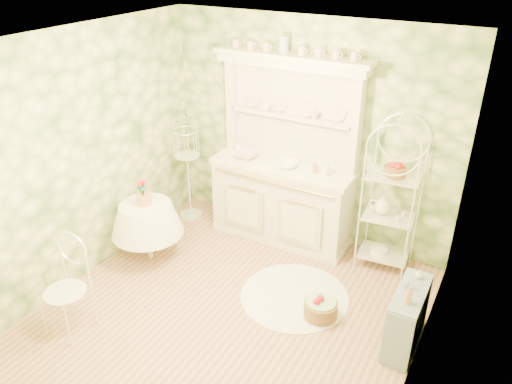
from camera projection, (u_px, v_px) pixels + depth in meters
The scene contains 22 objects.
floor at pixel (233, 310), 5.17m from camera, with size 3.60×3.60×0.00m, color tan.
ceiling at pixel (225, 43), 3.93m from camera, with size 3.60×3.60×0.00m, color white.
wall_left at pixel (86, 157), 5.33m from camera, with size 3.60×3.60×0.00m, color beige.
wall_right at pixel (431, 248), 3.77m from camera, with size 3.60×3.60×0.00m, color beige.
wall_back at pixel (309, 133), 5.95m from camera, with size 3.60×3.60×0.00m, color beige.
wall_front at pixel (79, 310), 3.15m from camera, with size 3.60×3.60×0.00m, color beige.
kitchen_dresser at pixel (283, 154), 5.91m from camera, with size 1.87×0.61×2.29m, color silver.
bakers_rack at pixel (391, 200), 5.49m from camera, with size 0.54×0.38×1.73m, color white.
side_shelf at pixel (407, 319), 4.62m from camera, with size 0.25×0.68×0.58m, color #7D8AA6.
round_table at pixel (149, 235), 5.89m from camera, with size 0.56×0.56×0.61m, color white.
cafe_chair at pixel (66, 295), 4.74m from camera, with size 0.37×0.37×0.82m, color white.
birdcage_stand at pixel (188, 168), 6.55m from camera, with size 0.34×0.34×1.46m, color white.
floor_basket at pixel (321, 309), 5.03m from camera, with size 0.30×0.30×0.20m, color olive.
lace_rug at pixel (294, 296), 5.36m from camera, with size 1.17×1.17×0.01m, color white.
bowl_floral at pixel (246, 157), 6.15m from camera, with size 0.27×0.27×0.07m, color white.
bowl_white at pixel (287, 167), 5.89m from camera, with size 0.24×0.24×0.08m, color white.
cup_left at pixel (265, 108), 5.96m from camera, with size 0.11×0.11×0.09m, color white.
cup_right at pixel (315, 117), 5.69m from camera, with size 0.10×0.10×0.09m, color white.
potted_geranium at pixel (142, 193), 5.66m from camera, with size 0.15×0.10×0.28m, color #3F7238.
bottle_amber at pixel (409, 297), 4.30m from camera, with size 0.07×0.07×0.17m, color tan.
bottle_blue at pixel (407, 284), 4.50m from camera, with size 0.05×0.05×0.11m, color #8EA8D0.
bottle_glass at pixel (419, 275), 4.63m from camera, with size 0.07×0.07×0.09m, color silver.
Camera 1 is at (2.17, -3.40, 3.47)m, focal length 35.00 mm.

